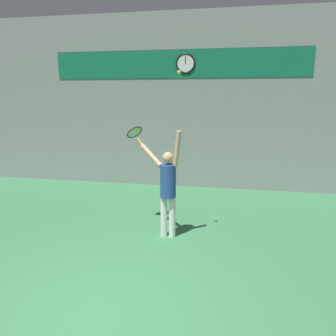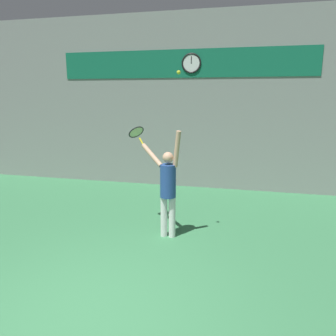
% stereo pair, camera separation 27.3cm
% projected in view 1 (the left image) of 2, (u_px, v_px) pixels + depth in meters
% --- Properties ---
extents(ground_plane, '(18.00, 18.00, 0.00)m').
position_uv_depth(ground_plane, '(94.00, 320.00, 4.05)').
color(ground_plane, '#387A4C').
extents(back_wall, '(18.00, 0.10, 5.00)m').
position_uv_depth(back_wall, '(177.00, 103.00, 9.53)').
color(back_wall, gray).
rests_on(back_wall, ground_plane).
extents(sponsor_banner, '(7.29, 0.02, 0.77)m').
position_uv_depth(sponsor_banner, '(177.00, 64.00, 9.24)').
color(sponsor_banner, '#146B4C').
extents(scoreboard_clock, '(0.56, 0.05, 0.56)m').
position_uv_depth(scoreboard_clock, '(185.00, 63.00, 9.17)').
color(scoreboard_clock, white).
extents(tennis_player, '(0.92, 0.58, 2.09)m').
position_uv_depth(tennis_player, '(168.00, 186.00, 6.24)').
color(tennis_player, white).
rests_on(tennis_player, ground_plane).
extents(tennis_racket, '(0.42, 0.42, 0.38)m').
position_uv_depth(tennis_racket, '(135.00, 133.00, 6.67)').
color(tennis_racket, yellow).
extents(tennis_ball, '(0.07, 0.07, 0.07)m').
position_uv_depth(tennis_ball, '(179.00, 72.00, 5.61)').
color(tennis_ball, '#CCDB2D').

